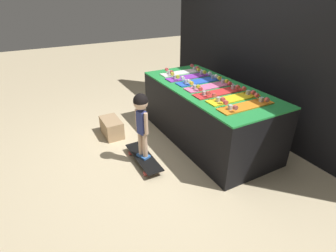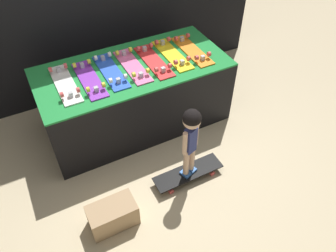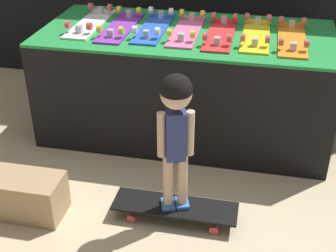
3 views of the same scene
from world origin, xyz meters
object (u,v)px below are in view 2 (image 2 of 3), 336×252
(skateboard_blue_on_rack, at_px, (111,71))
(skateboard_on_floor, at_px, (188,173))
(skateboard_yellow_on_rack, at_px, (172,54))
(child, at_px, (191,132))
(skateboard_purple_on_rack, at_px, (89,79))
(skateboard_orange_on_rack, at_px, (192,50))
(skateboard_red_on_rack, at_px, (154,61))
(skateboard_pink_on_rack, at_px, (132,65))
(storage_box, at_px, (113,215))
(skateboard_white_on_rack, at_px, (65,83))

(skateboard_blue_on_rack, height_order, skateboard_on_floor, skateboard_blue_on_rack)
(skateboard_yellow_on_rack, bearing_deg, child, -108.99)
(skateboard_on_floor, bearing_deg, skateboard_purple_on_rack, 120.61)
(skateboard_orange_on_rack, relative_size, child, 0.83)
(skateboard_red_on_rack, bearing_deg, skateboard_yellow_on_rack, 6.41)
(skateboard_red_on_rack, bearing_deg, skateboard_pink_on_rack, 174.21)
(storage_box, bearing_deg, skateboard_purple_on_rack, 76.96)
(skateboard_white_on_rack, distance_m, skateboard_on_floor, 1.53)
(skateboard_pink_on_rack, bearing_deg, skateboard_on_floor, -83.27)
(skateboard_pink_on_rack, distance_m, skateboard_red_on_rack, 0.24)
(skateboard_purple_on_rack, height_order, skateboard_yellow_on_rack, same)
(skateboard_yellow_on_rack, bearing_deg, storage_box, -136.31)
(skateboard_on_floor, bearing_deg, child, -97.13)
(skateboard_purple_on_rack, relative_size, storage_box, 1.60)
(skateboard_purple_on_rack, relative_size, child, 0.83)
(skateboard_red_on_rack, xyz_separation_m, child, (-0.12, -1.01, -0.13))
(skateboard_purple_on_rack, height_order, skateboard_orange_on_rack, same)
(skateboard_yellow_on_rack, xyz_separation_m, skateboard_on_floor, (-0.36, -1.04, -0.73))
(skateboard_white_on_rack, bearing_deg, skateboard_orange_on_rack, -1.67)
(skateboard_purple_on_rack, xyz_separation_m, skateboard_yellow_on_rack, (0.96, 0.02, 0.00))
(skateboard_yellow_on_rack, height_order, child, child)
(skateboard_orange_on_rack, distance_m, storage_box, 1.98)
(skateboard_orange_on_rack, bearing_deg, skateboard_pink_on_rack, 178.04)
(skateboard_red_on_rack, xyz_separation_m, storage_box, (-0.98, -1.14, -0.68))
(skateboard_blue_on_rack, bearing_deg, child, -70.96)
(skateboard_white_on_rack, height_order, skateboard_yellow_on_rack, same)
(skateboard_blue_on_rack, bearing_deg, skateboard_white_on_rack, 179.50)
(skateboard_on_floor, distance_m, child, 0.60)
(child, bearing_deg, skateboard_purple_on_rack, 102.44)
(child, bearing_deg, skateboard_blue_on_rack, 90.87)
(skateboard_pink_on_rack, distance_m, skateboard_on_floor, 1.27)
(skateboard_blue_on_rack, height_order, skateboard_orange_on_rack, same)
(skateboard_on_floor, relative_size, child, 0.88)
(skateboard_on_floor, distance_m, storage_box, 0.88)
(skateboard_red_on_rack, relative_size, child, 0.83)
(skateboard_yellow_on_rack, xyz_separation_m, skateboard_orange_on_rack, (0.24, -0.03, 0.00))
(skateboard_on_floor, bearing_deg, skateboard_red_on_rack, 83.37)
(skateboard_white_on_rack, xyz_separation_m, skateboard_orange_on_rack, (1.44, -0.04, 0.00))
(skateboard_blue_on_rack, height_order, child, child)
(skateboard_pink_on_rack, distance_m, child, 1.05)
(skateboard_on_floor, bearing_deg, skateboard_white_on_rack, 128.63)
(child, relative_size, storage_box, 1.94)
(skateboard_red_on_rack, distance_m, skateboard_orange_on_rack, 0.48)
(skateboard_blue_on_rack, xyz_separation_m, child, (0.36, -1.05, -0.13))
(skateboard_red_on_rack, bearing_deg, skateboard_white_on_rack, 177.51)
(skateboard_purple_on_rack, height_order, skateboard_blue_on_rack, same)
(skateboard_white_on_rack, bearing_deg, skateboard_blue_on_rack, -0.50)
(skateboard_red_on_rack, height_order, skateboard_yellow_on_rack, same)
(skateboard_red_on_rack, height_order, child, child)
(storage_box, bearing_deg, skateboard_orange_on_rack, 37.97)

